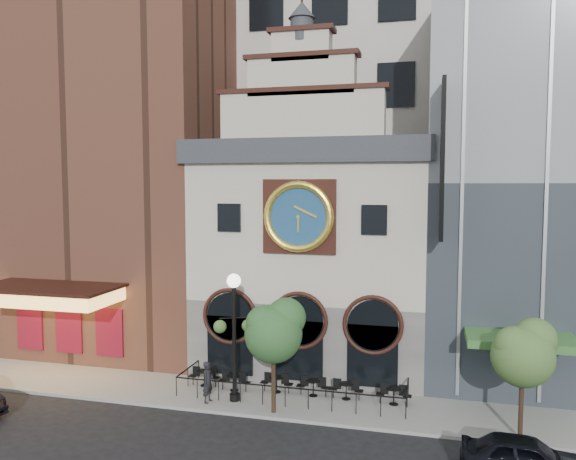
{
  "coord_description": "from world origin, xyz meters",
  "views": [
    {
      "loc": [
        6.16,
        -22.41,
        10.07
      ],
      "look_at": [
        -1.09,
        6.0,
        7.71
      ],
      "focal_mm": 35.0,
      "sensor_mm": 36.0,
      "label": 1
    }
  ],
  "objects_px": {
    "bistro_0": "(204,377)",
    "bistro_5": "(394,395)",
    "bistro_3": "(313,386)",
    "bistro_4": "(346,389)",
    "tree_right": "(524,351)",
    "lamppost": "(234,323)",
    "tree_left": "(275,329)",
    "car_right": "(526,458)",
    "bistro_2": "(277,383)",
    "pedestrian": "(208,382)",
    "bistro_1": "(234,381)"
  },
  "relations": [
    {
      "from": "bistro_0",
      "to": "bistro_5",
      "type": "distance_m",
      "value": 9.25
    },
    {
      "from": "bistro_3",
      "to": "bistro_4",
      "type": "relative_size",
      "value": 1.0
    },
    {
      "from": "tree_right",
      "to": "bistro_4",
      "type": "bearing_deg",
      "value": 162.05
    },
    {
      "from": "lamppost",
      "to": "bistro_0",
      "type": "bearing_deg",
      "value": 123.48
    },
    {
      "from": "bistro_3",
      "to": "tree_left",
      "type": "relative_size",
      "value": 0.31
    },
    {
      "from": "bistro_5",
      "to": "tree_right",
      "type": "height_order",
      "value": "tree_right"
    },
    {
      "from": "car_right",
      "to": "bistro_0",
      "type": "bearing_deg",
      "value": 72.39
    },
    {
      "from": "bistro_3",
      "to": "bistro_2",
      "type": "bearing_deg",
      "value": 179.25
    },
    {
      "from": "bistro_2",
      "to": "car_right",
      "type": "height_order",
      "value": "car_right"
    },
    {
      "from": "bistro_4",
      "to": "bistro_5",
      "type": "xyz_separation_m",
      "value": [
        2.18,
        -0.1,
        0.0
      ]
    },
    {
      "from": "bistro_3",
      "to": "pedestrian",
      "type": "height_order",
      "value": "pedestrian"
    },
    {
      "from": "lamppost",
      "to": "bistro_1",
      "type": "bearing_deg",
      "value": 88.62
    },
    {
      "from": "bistro_0",
      "to": "lamppost",
      "type": "xyz_separation_m",
      "value": [
        2.1,
        -1.42,
        3.19
      ]
    },
    {
      "from": "bistro_5",
      "to": "pedestrian",
      "type": "xyz_separation_m",
      "value": [
        -8.25,
        -1.81,
        0.48
      ]
    },
    {
      "from": "bistro_5",
      "to": "pedestrian",
      "type": "height_order",
      "value": "pedestrian"
    },
    {
      "from": "bistro_2",
      "to": "bistro_5",
      "type": "xyz_separation_m",
      "value": [
        5.54,
        -0.14,
        0.0
      ]
    },
    {
      "from": "car_right",
      "to": "lamppost",
      "type": "distance_m",
      "value": 12.91
    },
    {
      "from": "bistro_1",
      "to": "lamppost",
      "type": "xyz_separation_m",
      "value": [
        0.44,
        -1.15,
        3.19
      ]
    },
    {
      "from": "tree_left",
      "to": "tree_right",
      "type": "xyz_separation_m",
      "value": [
        10.05,
        -0.11,
        -0.2
      ]
    },
    {
      "from": "bistro_0",
      "to": "bistro_2",
      "type": "relative_size",
      "value": 1.0
    },
    {
      "from": "bistro_2",
      "to": "bistro_3",
      "type": "xyz_separation_m",
      "value": [
        1.8,
        -0.02,
        0.0
      ]
    },
    {
      "from": "bistro_2",
      "to": "tree_left",
      "type": "height_order",
      "value": "tree_left"
    },
    {
      "from": "bistro_1",
      "to": "bistro_4",
      "type": "bearing_deg",
      "value": 2.77
    },
    {
      "from": "bistro_4",
      "to": "bistro_5",
      "type": "relative_size",
      "value": 1.0
    },
    {
      "from": "bistro_0",
      "to": "bistro_1",
      "type": "xyz_separation_m",
      "value": [
        1.66,
        -0.27,
        0.0
      ]
    },
    {
      "from": "bistro_0",
      "to": "tree_left",
      "type": "distance_m",
      "value": 5.8
    },
    {
      "from": "bistro_3",
      "to": "bistro_0",
      "type": "bearing_deg",
      "value": -179.88
    },
    {
      "from": "bistro_2",
      "to": "bistro_4",
      "type": "relative_size",
      "value": 1.0
    },
    {
      "from": "bistro_2",
      "to": "bistro_4",
      "type": "distance_m",
      "value": 3.36
    },
    {
      "from": "car_right",
      "to": "pedestrian",
      "type": "height_order",
      "value": "pedestrian"
    },
    {
      "from": "bistro_0",
      "to": "tree_left",
      "type": "relative_size",
      "value": 0.31
    },
    {
      "from": "bistro_3",
      "to": "tree_left",
      "type": "height_order",
      "value": "tree_left"
    },
    {
      "from": "bistro_3",
      "to": "car_right",
      "type": "bearing_deg",
      "value": -31.51
    },
    {
      "from": "bistro_5",
      "to": "tree_left",
      "type": "bearing_deg",
      "value": -156.79
    },
    {
      "from": "bistro_5",
      "to": "car_right",
      "type": "height_order",
      "value": "car_right"
    },
    {
      "from": "tree_left",
      "to": "bistro_1",
      "type": "bearing_deg",
      "value": 142.76
    },
    {
      "from": "bistro_4",
      "to": "bistro_5",
      "type": "height_order",
      "value": "same"
    },
    {
      "from": "bistro_2",
      "to": "bistro_0",
      "type": "bearing_deg",
      "value": -179.46
    },
    {
      "from": "tree_left",
      "to": "bistro_0",
      "type": "bearing_deg",
      "value": 152.2
    },
    {
      "from": "bistro_1",
      "to": "car_right",
      "type": "relative_size",
      "value": 0.36
    },
    {
      "from": "bistro_0",
      "to": "car_right",
      "type": "bearing_deg",
      "value": -20.4
    },
    {
      "from": "tree_right",
      "to": "tree_left",
      "type": "bearing_deg",
      "value": 179.38
    },
    {
      "from": "bistro_1",
      "to": "pedestrian",
      "type": "xyz_separation_m",
      "value": [
        -0.66,
        -1.64,
        0.48
      ]
    },
    {
      "from": "bistro_2",
      "to": "bistro_4",
      "type": "bearing_deg",
      "value": -0.73
    },
    {
      "from": "lamppost",
      "to": "bistro_2",
      "type": "bearing_deg",
      "value": 19.72
    },
    {
      "from": "bistro_2",
      "to": "bistro_4",
      "type": "height_order",
      "value": "same"
    },
    {
      "from": "car_right",
      "to": "lamppost",
      "type": "height_order",
      "value": "lamppost"
    },
    {
      "from": "bistro_0",
      "to": "bistro_3",
      "type": "relative_size",
      "value": 1.0
    },
    {
      "from": "pedestrian",
      "to": "bistro_4",
      "type": "bearing_deg",
      "value": -64.44
    },
    {
      "from": "lamppost",
      "to": "tree_right",
      "type": "relative_size",
      "value": 1.24
    }
  ]
}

